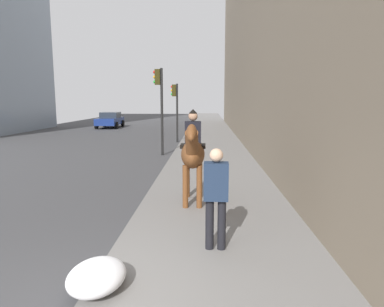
{
  "coord_description": "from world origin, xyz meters",
  "views": [
    {
      "loc": [
        -3.69,
        -1.59,
        2.6
      ],
      "look_at": [
        4.0,
        -1.26,
        1.4
      ],
      "focal_mm": 32.56,
      "sensor_mm": 36.0,
      "label": 1
    }
  ],
  "objects_px": {
    "car_near_lane": "(110,120)",
    "traffic_light_far_curb": "(176,103)",
    "mounted_horse_near": "(193,152)",
    "pedestrian_greeting": "(216,192)",
    "traffic_light_near_curb": "(160,98)"
  },
  "relations": [
    {
      "from": "car_near_lane",
      "to": "pedestrian_greeting",
      "type": "bearing_deg",
      "value": 17.9
    },
    {
      "from": "mounted_horse_near",
      "to": "pedestrian_greeting",
      "type": "relative_size",
      "value": 1.33
    },
    {
      "from": "pedestrian_greeting",
      "to": "mounted_horse_near",
      "type": "bearing_deg",
      "value": 12.32
    },
    {
      "from": "mounted_horse_near",
      "to": "pedestrian_greeting",
      "type": "distance_m",
      "value": 2.65
    },
    {
      "from": "mounted_horse_near",
      "to": "traffic_light_far_curb",
      "type": "height_order",
      "value": "traffic_light_far_curb"
    },
    {
      "from": "traffic_light_near_curb",
      "to": "traffic_light_far_curb",
      "type": "distance_m",
      "value": 5.11
    },
    {
      "from": "car_near_lane",
      "to": "traffic_light_far_curb",
      "type": "bearing_deg",
      "value": 32.22
    },
    {
      "from": "car_near_lane",
      "to": "traffic_light_far_curb",
      "type": "distance_m",
      "value": 12.93
    },
    {
      "from": "mounted_horse_near",
      "to": "traffic_light_near_curb",
      "type": "bearing_deg",
      "value": -167.54
    },
    {
      "from": "pedestrian_greeting",
      "to": "traffic_light_far_curb",
      "type": "xyz_separation_m",
      "value": [
        15.67,
        2.07,
        1.29
      ]
    },
    {
      "from": "mounted_horse_near",
      "to": "traffic_light_far_curb",
      "type": "distance_m",
      "value": 13.21
    },
    {
      "from": "mounted_horse_near",
      "to": "traffic_light_near_curb",
      "type": "relative_size",
      "value": 0.56
    },
    {
      "from": "traffic_light_near_curb",
      "to": "car_near_lane",
      "type": "bearing_deg",
      "value": 23.28
    },
    {
      "from": "pedestrian_greeting",
      "to": "car_near_lane",
      "type": "relative_size",
      "value": 0.41
    },
    {
      "from": "car_near_lane",
      "to": "traffic_light_far_curb",
      "type": "height_order",
      "value": "traffic_light_far_curb"
    }
  ]
}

